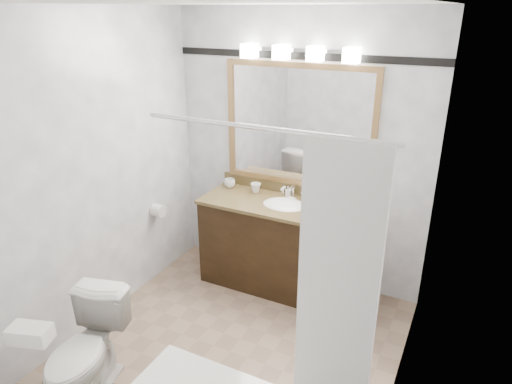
# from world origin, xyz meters

# --- Properties ---
(room) EXTENTS (2.42, 2.62, 2.52)m
(room) POSITION_xyz_m (0.00, 0.00, 1.25)
(room) COLOR gray
(room) RESTS_ON ground
(vanity) EXTENTS (1.53, 0.58, 0.97)m
(vanity) POSITION_xyz_m (0.00, 1.02, 0.44)
(vanity) COLOR black
(vanity) RESTS_ON ground
(mirror) EXTENTS (1.40, 0.04, 1.10)m
(mirror) POSITION_xyz_m (0.00, 1.28, 1.50)
(mirror) COLOR #9D7647
(mirror) RESTS_ON room
(vanity_light_bar) EXTENTS (1.02, 0.14, 0.12)m
(vanity_light_bar) POSITION_xyz_m (0.00, 1.23, 2.13)
(vanity_light_bar) COLOR silver
(vanity_light_bar) RESTS_ON room
(accent_stripe) EXTENTS (2.40, 0.01, 0.06)m
(accent_stripe) POSITION_xyz_m (0.00, 1.29, 2.10)
(accent_stripe) COLOR black
(accent_stripe) RESTS_ON room
(tp_roll) EXTENTS (0.11, 0.12, 0.12)m
(tp_roll) POSITION_xyz_m (-1.14, 0.66, 0.70)
(tp_roll) COLOR white
(tp_roll) RESTS_ON room
(toilet) EXTENTS (0.56, 0.77, 0.70)m
(toilet) POSITION_xyz_m (-0.65, -0.78, 0.35)
(toilet) COLOR white
(toilet) RESTS_ON ground
(tissue_box) EXTENTS (0.26, 0.20, 0.10)m
(tissue_box) POSITION_xyz_m (-0.65, -1.12, 0.75)
(tissue_box) COLOR white
(tissue_box) RESTS_ON toilet
(coffee_maker) EXTENTS (0.19, 0.23, 0.35)m
(coffee_maker) POSITION_xyz_m (0.41, 1.05, 1.03)
(coffee_maker) COLOR black
(coffee_maker) RESTS_ON vanity
(cup_left) EXTENTS (0.13, 0.13, 0.08)m
(cup_left) POSITION_xyz_m (-0.64, 1.16, 0.89)
(cup_left) COLOR white
(cup_left) RESTS_ON vanity
(cup_right) EXTENTS (0.10, 0.10, 0.09)m
(cup_right) POSITION_xyz_m (-0.36, 1.16, 0.89)
(cup_right) COLOR white
(cup_right) RESTS_ON vanity
(soap_bottle_a) EXTENTS (0.06, 0.06, 0.10)m
(soap_bottle_a) POSITION_xyz_m (-0.04, 1.19, 0.90)
(soap_bottle_a) COLOR white
(soap_bottle_a) RESTS_ON vanity
(soap_bar) EXTENTS (0.09, 0.07, 0.02)m
(soap_bar) POSITION_xyz_m (0.02, 1.13, 0.86)
(soap_bar) COLOR beige
(soap_bar) RESTS_ON vanity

